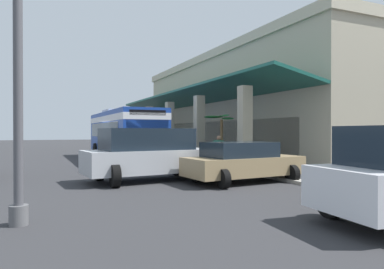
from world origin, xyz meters
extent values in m
plane|color=#2D2D30|center=(0.00, 8.00, 0.00)|extent=(120.00, 120.00, 0.00)
cube|color=#9E998E|center=(-2.93, 4.51, 0.06)|extent=(31.44, 0.50, 0.12)
cube|color=#B2A88E|center=(-2.93, 14.21, 3.70)|extent=(26.20, 11.99, 7.41)
cube|color=#C0B59A|center=(-2.93, 14.21, 7.71)|extent=(26.50, 12.29, 0.60)
cube|color=#B2A88E|center=(-13.41, 5.30, 2.04)|extent=(0.55, 0.55, 4.08)
cube|color=#B2A88E|center=(-8.17, 5.30, 2.04)|extent=(0.55, 0.55, 4.08)
cube|color=#B2A88E|center=(-2.93, 5.30, 2.04)|extent=(0.55, 0.55, 4.08)
cube|color=#B2A88E|center=(2.31, 5.30, 2.04)|extent=(0.55, 0.55, 4.08)
cube|color=#B2A88E|center=(7.55, 5.30, 2.04)|extent=(0.55, 0.55, 4.08)
cube|color=#19594C|center=(-2.93, 6.62, 4.43)|extent=(26.20, 3.16, 0.82)
cube|color=#19232D|center=(-2.93, 8.26, 1.40)|extent=(22.01, 0.08, 2.40)
cube|color=#193D9E|center=(-0.72, 1.22, 1.73)|extent=(11.00, 2.56, 2.75)
cube|color=white|center=(-0.72, 1.22, 2.65)|extent=(11.02, 2.58, 0.36)
cube|color=#19232D|center=(-1.02, 1.22, 1.95)|extent=(9.24, 2.58, 0.90)
cube|color=#19232D|center=(4.75, 1.23, 1.85)|extent=(0.06, 2.24, 1.20)
cube|color=black|center=(4.76, 1.23, 2.82)|extent=(0.06, 1.94, 0.28)
cube|color=black|center=(4.88, 1.23, 0.45)|extent=(0.20, 2.45, 0.24)
cube|color=silver|center=(4.80, 2.12, 0.75)|extent=(0.06, 0.24, 0.16)
cube|color=silver|center=(4.80, 0.34, 0.75)|extent=(0.06, 0.24, 0.16)
cube|color=silver|center=(-2.22, 1.22, 3.22)|extent=(2.40, 1.79, 0.24)
cylinder|color=black|center=(2.91, 2.50, 0.50)|extent=(1.00, 0.30, 1.00)
cylinder|color=black|center=(2.91, -0.05, 0.50)|extent=(1.00, 0.30, 1.00)
cylinder|color=black|center=(-3.80, 2.50, 0.50)|extent=(1.00, 0.30, 1.00)
cylinder|color=black|center=(-3.80, -0.05, 0.50)|extent=(1.00, 0.30, 1.00)
cylinder|color=black|center=(16.59, 1.72, 0.38)|extent=(0.76, 0.26, 0.76)
cube|color=#9E845B|center=(11.26, 2.89, 0.60)|extent=(2.16, 4.53, 0.66)
cube|color=#19232D|center=(11.28, 2.69, 1.20)|extent=(1.78, 2.59, 0.54)
cylinder|color=black|center=(10.24, 4.31, 0.32)|extent=(0.64, 0.22, 0.64)
cylinder|color=black|center=(12.03, 4.46, 0.32)|extent=(0.64, 0.22, 0.64)
cylinder|color=black|center=(10.49, 1.33, 0.32)|extent=(0.64, 0.22, 0.64)
cylinder|color=black|center=(12.28, 1.48, 0.32)|extent=(0.64, 0.22, 0.64)
cube|color=#B2B5BA|center=(9.48, -0.14, 0.75)|extent=(2.42, 4.97, 0.84)
cube|color=#19232D|center=(9.49, -0.24, 1.57)|extent=(2.03, 3.42, 0.80)
cylinder|color=black|center=(8.35, 1.39, 0.38)|extent=(0.76, 0.26, 0.76)
cylinder|color=black|center=(10.29, 1.58, 0.38)|extent=(0.76, 0.26, 0.76)
cylinder|color=black|center=(8.68, -1.86, 0.38)|extent=(0.76, 0.26, 0.76)
cylinder|color=black|center=(10.62, -1.67, 0.38)|extent=(0.76, 0.26, 0.76)
cylinder|color=#38383D|center=(7.47, 3.88, 0.41)|extent=(0.16, 0.16, 0.82)
cylinder|color=#38383D|center=(7.23, 4.03, 0.41)|extent=(0.16, 0.16, 0.82)
cube|color=#26664C|center=(7.35, 3.95, 1.13)|extent=(0.53, 0.39, 0.61)
sphere|color=#8C664C|center=(7.35, 3.95, 1.54)|extent=(0.22, 0.22, 0.22)
cylinder|color=#26664C|center=(7.64, 4.02, 1.16)|extent=(0.09, 0.09, 0.55)
cylinder|color=#26664C|center=(7.07, 3.89, 1.16)|extent=(0.09, 0.09, 0.55)
cube|color=brown|center=(4.79, 5.52, 0.32)|extent=(0.72, 0.72, 0.64)
cylinder|color=#332319|center=(4.79, 5.52, 0.65)|extent=(0.61, 0.61, 0.02)
cylinder|color=brown|center=(4.79, 5.52, 1.58)|extent=(0.16, 0.16, 1.88)
ellipsoid|color=#1E6028|center=(5.20, 5.53, 2.73)|extent=(0.83, 0.24, 0.15)
ellipsoid|color=#1E6028|center=(4.88, 5.87, 2.59)|extent=(0.38, 0.76, 0.17)
ellipsoid|color=#1E6028|center=(4.36, 5.73, 2.72)|extent=(0.95, 0.61, 0.16)
ellipsoid|color=#1E6028|center=(4.43, 5.14, 2.68)|extent=(0.86, 0.90, 0.18)
ellipsoid|color=#1E6028|center=(4.92, 5.08, 2.66)|extent=(0.47, 0.94, 0.14)
cylinder|color=#59595B|center=(14.52, -4.39, 0.20)|extent=(0.36, 0.36, 0.40)
cylinder|color=#4C4C51|center=(14.52, -4.39, 3.64)|extent=(0.18, 0.18, 7.28)
camera|label=1|loc=(22.30, -4.10, 1.86)|focal=33.18mm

